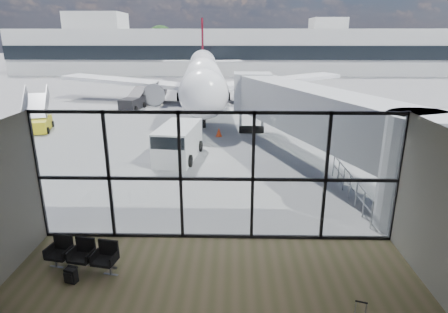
{
  "coord_description": "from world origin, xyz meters",
  "views": [
    {
      "loc": [
        0.52,
        -11.59,
        6.71
      ],
      "look_at": [
        0.18,
        3.0,
        2.02
      ],
      "focal_mm": 30.0,
      "sensor_mm": 36.0,
      "label": 1
    }
  ],
  "objects_px": {
    "airliner": "(203,74)",
    "service_van": "(178,142)",
    "seating_row": "(83,253)",
    "backpack": "(71,275)",
    "mobile_stairs": "(37,123)",
    "belt_loader": "(133,102)"
  },
  "relations": [
    {
      "from": "airliner",
      "to": "mobile_stairs",
      "type": "height_order",
      "value": "airliner"
    },
    {
      "from": "airliner",
      "to": "backpack",
      "type": "bearing_deg",
      "value": -96.79
    },
    {
      "from": "seating_row",
      "to": "service_van",
      "type": "distance_m",
      "value": 10.88
    },
    {
      "from": "mobile_stairs",
      "to": "belt_loader",
      "type": "bearing_deg",
      "value": 44.32
    },
    {
      "from": "seating_row",
      "to": "service_van",
      "type": "xyz_separation_m",
      "value": [
        1.33,
        10.78,
        0.44
      ]
    },
    {
      "from": "seating_row",
      "to": "backpack",
      "type": "relative_size",
      "value": 4.5
    },
    {
      "from": "seating_row",
      "to": "backpack",
      "type": "distance_m",
      "value": 0.76
    },
    {
      "from": "seating_row",
      "to": "backpack",
      "type": "height_order",
      "value": "seating_row"
    },
    {
      "from": "belt_loader",
      "to": "mobile_stairs",
      "type": "xyz_separation_m",
      "value": [
        -4.9,
        -8.84,
        -0.04
      ]
    },
    {
      "from": "airliner",
      "to": "mobile_stairs",
      "type": "bearing_deg",
      "value": -131.5
    },
    {
      "from": "airliner",
      "to": "belt_loader",
      "type": "relative_size",
      "value": 8.23
    },
    {
      "from": "backpack",
      "to": "mobile_stairs",
      "type": "bearing_deg",
      "value": 135.47
    },
    {
      "from": "seating_row",
      "to": "service_van",
      "type": "bearing_deg",
      "value": 93.79
    },
    {
      "from": "airliner",
      "to": "service_van",
      "type": "distance_m",
      "value": 21.48
    },
    {
      "from": "seating_row",
      "to": "mobile_stairs",
      "type": "height_order",
      "value": "mobile_stairs"
    },
    {
      "from": "seating_row",
      "to": "belt_loader",
      "type": "distance_m",
      "value": 26.57
    },
    {
      "from": "airliner",
      "to": "belt_loader",
      "type": "xyz_separation_m",
      "value": [
        -6.37,
        -6.14,
        -2.17
      ]
    },
    {
      "from": "service_van",
      "to": "belt_loader",
      "type": "xyz_separation_m",
      "value": [
        -6.53,
        15.27,
        -0.33
      ]
    },
    {
      "from": "airliner",
      "to": "service_van",
      "type": "relative_size",
      "value": 7.84
    },
    {
      "from": "backpack",
      "to": "airliner",
      "type": "distance_m",
      "value": 33.0
    },
    {
      "from": "service_van",
      "to": "belt_loader",
      "type": "height_order",
      "value": "belt_loader"
    },
    {
      "from": "backpack",
      "to": "airliner",
      "type": "bearing_deg",
      "value": 104.07
    }
  ]
}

